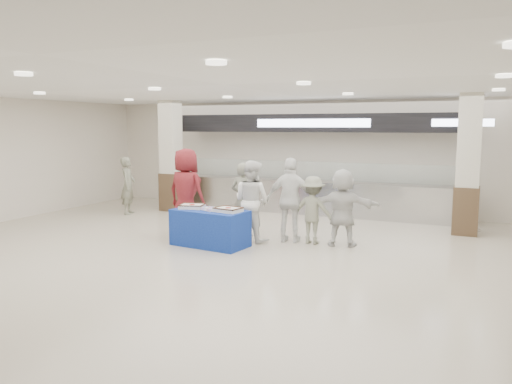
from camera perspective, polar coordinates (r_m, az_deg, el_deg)
The scene contains 15 objects.
ground at distance 9.42m, azimuth -3.52°, elevation -7.65°, with size 14.00×14.00×0.00m, color beige.
serving_line at distance 14.15m, azimuth 6.73°, elevation 2.18°, with size 8.70×0.85×2.80m.
column_left at distance 14.79m, azimuth -9.69°, elevation 3.80°, with size 0.55×0.55×3.20m.
column_right at distance 12.27m, azimuth 23.07°, elevation 2.55°, with size 0.55×0.55×3.20m.
display_table at distance 10.39m, azimuth -5.27°, elevation -4.11°, with size 1.55×0.78×0.75m, color navy.
sheet_cake_left at distance 10.56m, azimuth -7.31°, elevation -1.59°, with size 0.57×0.49×0.10m.
sheet_cake_right at distance 10.07m, azimuth -3.19°, elevation -1.99°, with size 0.56×0.46×0.10m.
cupcake_tray at distance 10.27m, azimuth -5.29°, elevation -1.94°, with size 0.45×0.40×0.06m.
civilian_maroon at distance 11.45m, azimuth -7.98°, elevation 0.03°, with size 0.96×0.63×1.97m, color maroon.
soldier_a at distance 11.22m, azimuth -1.45°, elevation -0.84°, with size 0.61×0.40×1.67m, color slate.
chef_tall at distance 10.71m, azimuth -0.49°, elevation -1.03°, with size 0.85×0.66×1.74m, color white.
chef_short at distance 10.62m, azimuth 4.01°, elevation -0.94°, with size 1.06×0.44×1.81m, color white.
soldier_b at distance 10.55m, azimuth 6.51°, elevation -2.08°, with size 0.92×0.53×1.43m, color slate.
civilian_white at distance 10.41m, azimuth 9.87°, elevation -1.75°, with size 1.50×0.48×1.61m, color silver.
soldier_bg at distance 14.51m, azimuth -14.40°, elevation 0.73°, with size 0.59×0.39×1.61m, color slate.
Camera 1 is at (4.27, -8.03, 2.46)m, focal length 35.00 mm.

